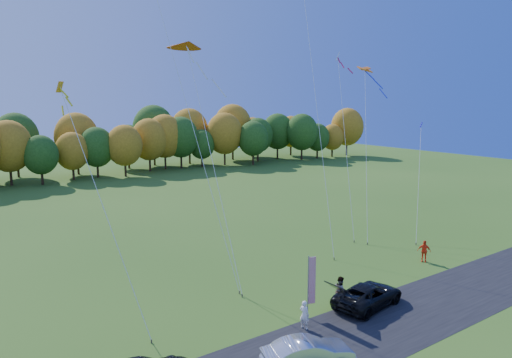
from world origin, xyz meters
TOP-DOWN VIEW (x-y plane):
  - ground at (0.00, 0.00)m, footprint 160.00×160.00m
  - asphalt_strip at (0.00, -4.00)m, footprint 90.00×6.00m
  - tree_line at (0.00, 55.00)m, footprint 116.00×12.00m
  - black_suv at (2.64, -1.83)m, footprint 5.31×3.00m
  - silver_sedan at (-4.98, -4.89)m, footprint 4.61×2.83m
  - person_tailgate_a at (-2.43, -1.75)m, footprint 0.53×0.67m
  - person_tailgate_b at (1.39, -0.74)m, footprint 1.03×1.10m
  - person_east at (12.39, 1.16)m, footprint 0.90×1.04m
  - feather_flag at (-1.22, -0.92)m, footprint 0.48×0.19m
  - kite_delta_blue at (-3.63, 9.28)m, footprint 3.58×10.74m
  - kite_parafoil_orange at (10.45, 11.96)m, footprint 8.34×13.54m
  - kite_delta_red at (-2.20, 8.31)m, footprint 2.68×9.25m
  - kite_parafoil_rainbow at (15.75, 10.21)m, footprint 8.66×7.70m
  - kite_diamond_yellow at (-10.95, 4.61)m, footprint 2.72×6.40m
  - kite_diamond_white at (14.06, 11.23)m, footprint 5.13×7.62m
  - kite_diamond_blue_low at (18.56, 6.36)m, footprint 6.42×4.84m

SIDE VIEW (x-z plane):
  - ground at x=0.00m, z-range 0.00..0.00m
  - tree_line at x=0.00m, z-range -5.00..5.00m
  - asphalt_strip at x=0.00m, z-range 0.00..0.01m
  - black_suv at x=2.64m, z-range 0.00..1.40m
  - silver_sedan at x=-4.98m, z-range 0.00..1.43m
  - person_tailgate_a at x=-2.43m, z-range 0.00..1.60m
  - person_east at x=12.39m, z-range 0.00..1.67m
  - person_tailgate_b at x=1.39m, z-range 0.00..1.81m
  - feather_flag at x=-1.22m, z-range 0.40..4.09m
  - kite_diamond_blue_low at x=18.56m, z-range -0.18..10.14m
  - kite_diamond_yellow at x=-10.95m, z-range -0.17..13.46m
  - kite_parafoil_rainbow at x=15.75m, z-range -0.20..15.60m
  - kite_diamond_white at x=14.06m, z-range -0.31..16.86m
  - kite_delta_red at x=-2.20m, z-range 0.37..18.01m
  - kite_delta_blue at x=-3.63m, z-range -0.16..25.98m
  - kite_parafoil_orange at x=10.45m, z-range -0.19..29.90m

